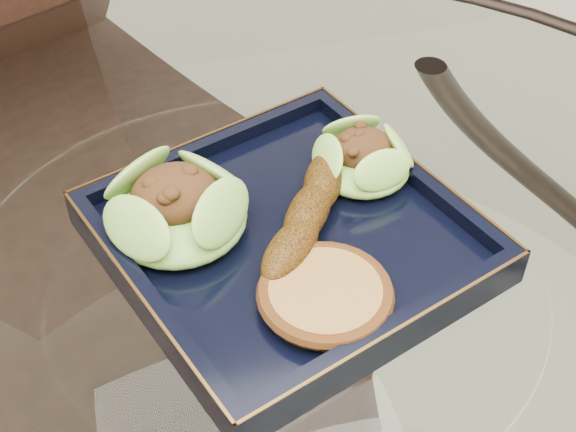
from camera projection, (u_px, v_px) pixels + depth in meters
name	position (u px, v px, depth m)	size (l,w,h in m)	color
dining_table	(258.00, 429.00, 0.73)	(1.13, 1.13, 0.77)	white
dining_chair	(32.00, 215.00, 0.96)	(0.59, 0.59, 1.03)	#331811
navy_plate	(288.00, 242.00, 0.66)	(0.27, 0.27, 0.02)	black
lettuce_wrap_left	(177.00, 211.00, 0.64)	(0.11, 0.11, 0.04)	#56952B
lettuce_wrap_right	(362.00, 160.00, 0.70)	(0.09, 0.09, 0.03)	#69B033
roasted_plantain	(308.00, 213.00, 0.65)	(0.15, 0.03, 0.03)	#5B3509
crumb_patty	(325.00, 296.00, 0.59)	(0.09, 0.09, 0.02)	#A66E37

